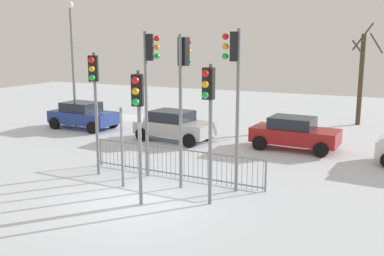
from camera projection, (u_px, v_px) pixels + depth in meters
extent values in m
plane|color=silver|center=(136.00, 201.00, 13.70)|extent=(60.00, 60.00, 0.00)
cylinder|color=slate|center=(210.00, 136.00, 13.05)|extent=(0.11, 0.11, 4.19)
cube|color=black|center=(209.00, 84.00, 12.60)|extent=(0.32, 0.22, 0.90)
sphere|color=red|center=(205.00, 74.00, 12.32)|extent=(0.20, 0.20, 0.20)
sphere|color=orange|center=(205.00, 84.00, 12.38)|extent=(0.20, 0.20, 0.20)
sphere|color=green|center=(205.00, 95.00, 12.44)|extent=(0.20, 0.20, 0.20)
cylinder|color=slate|center=(181.00, 113.00, 14.46)|extent=(0.11, 0.11, 5.04)
cube|color=black|center=(184.00, 51.00, 14.21)|extent=(0.36, 0.28, 0.90)
sphere|color=red|center=(188.00, 42.00, 14.34)|extent=(0.20, 0.20, 0.20)
sphere|color=orange|center=(188.00, 51.00, 14.40)|extent=(0.20, 0.20, 0.20)
sphere|color=green|center=(188.00, 61.00, 14.46)|extent=(0.20, 0.20, 0.20)
cylinder|color=slate|center=(146.00, 106.00, 15.71)|extent=(0.11, 0.11, 5.15)
cube|color=black|center=(150.00, 47.00, 15.31)|extent=(0.32, 0.38, 0.90)
sphere|color=red|center=(157.00, 38.00, 15.23)|extent=(0.20, 0.20, 0.20)
sphere|color=orange|center=(157.00, 47.00, 15.29)|extent=(0.20, 0.20, 0.20)
sphere|color=green|center=(157.00, 56.00, 15.34)|extent=(0.20, 0.20, 0.20)
cylinder|color=slate|center=(96.00, 115.00, 16.03)|extent=(0.11, 0.11, 4.42)
cube|color=black|center=(93.00, 68.00, 15.55)|extent=(0.38, 0.33, 0.90)
sphere|color=red|center=(91.00, 60.00, 15.25)|extent=(0.20, 0.20, 0.20)
sphere|color=orange|center=(92.00, 69.00, 15.30)|extent=(0.20, 0.20, 0.20)
sphere|color=green|center=(92.00, 78.00, 15.36)|extent=(0.20, 0.20, 0.20)
cylinder|color=slate|center=(237.00, 112.00, 14.10)|extent=(0.11, 0.11, 5.20)
cube|color=black|center=(233.00, 47.00, 13.71)|extent=(0.33, 0.38, 0.90)
sphere|color=red|center=(225.00, 37.00, 13.66)|extent=(0.20, 0.20, 0.20)
sphere|color=orange|center=(225.00, 46.00, 13.72)|extent=(0.20, 0.20, 0.20)
sphere|color=green|center=(225.00, 56.00, 13.78)|extent=(0.20, 0.20, 0.20)
cylinder|color=slate|center=(140.00, 139.00, 13.05)|extent=(0.11, 0.11, 4.00)
cube|color=black|center=(137.00, 90.00, 12.60)|extent=(0.38, 0.31, 0.90)
sphere|color=red|center=(135.00, 80.00, 12.30)|extent=(0.20, 0.20, 0.20)
sphere|color=orange|center=(135.00, 91.00, 12.36)|extent=(0.20, 0.20, 0.20)
sphere|color=green|center=(136.00, 102.00, 12.42)|extent=(0.20, 0.20, 0.20)
cylinder|color=slate|center=(122.00, 148.00, 14.78)|extent=(0.09, 0.09, 2.69)
cube|color=white|center=(133.00, 119.00, 14.51)|extent=(0.69, 0.18, 0.22)
cube|color=slate|center=(175.00, 149.00, 15.86)|extent=(6.74, 0.39, 0.04)
cube|color=slate|center=(175.00, 174.00, 16.04)|extent=(6.74, 0.39, 0.04)
cylinder|color=slate|center=(102.00, 152.00, 17.47)|extent=(0.02, 0.02, 1.05)
cylinder|color=slate|center=(106.00, 153.00, 17.39)|extent=(0.02, 0.02, 1.05)
cylinder|color=slate|center=(110.00, 154.00, 17.30)|extent=(0.02, 0.02, 1.05)
cylinder|color=slate|center=(114.00, 154.00, 17.22)|extent=(0.02, 0.02, 1.05)
cylinder|color=slate|center=(118.00, 155.00, 17.14)|extent=(0.02, 0.02, 1.05)
cylinder|color=slate|center=(121.00, 155.00, 17.05)|extent=(0.02, 0.02, 1.05)
cylinder|color=slate|center=(125.00, 156.00, 16.97)|extent=(0.02, 0.02, 1.05)
cylinder|color=slate|center=(129.00, 156.00, 16.89)|extent=(0.02, 0.02, 1.05)
cylinder|color=slate|center=(133.00, 157.00, 16.80)|extent=(0.02, 0.02, 1.05)
cylinder|color=slate|center=(137.00, 158.00, 16.72)|extent=(0.02, 0.02, 1.05)
cylinder|color=slate|center=(141.00, 158.00, 16.63)|extent=(0.02, 0.02, 1.05)
cylinder|color=slate|center=(145.00, 159.00, 16.55)|extent=(0.02, 0.02, 1.05)
cylinder|color=slate|center=(149.00, 159.00, 16.47)|extent=(0.02, 0.02, 1.05)
cylinder|color=slate|center=(154.00, 160.00, 16.38)|extent=(0.02, 0.02, 1.05)
cylinder|color=slate|center=(158.00, 161.00, 16.30)|extent=(0.02, 0.02, 1.05)
cylinder|color=slate|center=(162.00, 161.00, 16.22)|extent=(0.02, 0.02, 1.05)
cylinder|color=slate|center=(166.00, 162.00, 16.13)|extent=(0.02, 0.02, 1.05)
cylinder|color=slate|center=(171.00, 162.00, 16.05)|extent=(0.02, 0.02, 1.05)
cylinder|color=slate|center=(175.00, 163.00, 15.97)|extent=(0.02, 0.02, 1.05)
cylinder|color=slate|center=(180.00, 164.00, 15.88)|extent=(0.02, 0.02, 1.05)
cylinder|color=slate|center=(184.00, 164.00, 15.80)|extent=(0.02, 0.02, 1.05)
cylinder|color=slate|center=(189.00, 165.00, 15.72)|extent=(0.02, 0.02, 1.05)
cylinder|color=slate|center=(193.00, 166.00, 15.63)|extent=(0.02, 0.02, 1.05)
cylinder|color=slate|center=(198.00, 166.00, 15.55)|extent=(0.02, 0.02, 1.05)
cylinder|color=slate|center=(203.00, 167.00, 15.46)|extent=(0.02, 0.02, 1.05)
cylinder|color=slate|center=(207.00, 168.00, 15.38)|extent=(0.02, 0.02, 1.05)
cylinder|color=slate|center=(212.00, 168.00, 15.30)|extent=(0.02, 0.02, 1.05)
cylinder|color=slate|center=(217.00, 169.00, 15.21)|extent=(0.02, 0.02, 1.05)
cylinder|color=slate|center=(222.00, 170.00, 15.13)|extent=(0.02, 0.02, 1.05)
cylinder|color=slate|center=(227.00, 171.00, 15.05)|extent=(0.02, 0.02, 1.05)
cylinder|color=slate|center=(232.00, 171.00, 14.96)|extent=(0.02, 0.02, 1.05)
cylinder|color=slate|center=(237.00, 172.00, 14.88)|extent=(0.02, 0.02, 1.05)
cylinder|color=slate|center=(242.00, 173.00, 14.80)|extent=(0.02, 0.02, 1.05)
cylinder|color=slate|center=(247.00, 174.00, 14.71)|extent=(0.02, 0.02, 1.05)
cylinder|color=slate|center=(252.00, 174.00, 14.63)|extent=(0.02, 0.02, 1.05)
cylinder|color=slate|center=(258.00, 175.00, 14.55)|extent=(0.02, 0.02, 1.05)
cylinder|color=slate|center=(263.00, 176.00, 14.46)|extent=(0.02, 0.02, 1.05)
cylinder|color=slate|center=(101.00, 152.00, 17.51)|extent=(0.06, 0.06, 1.05)
cylinder|color=slate|center=(266.00, 176.00, 14.42)|extent=(0.06, 0.06, 1.05)
cube|color=maroon|center=(295.00, 135.00, 20.02)|extent=(3.89, 1.92, 0.65)
cube|color=#1E232D|center=(292.00, 123.00, 19.98)|extent=(1.99, 1.61, 0.55)
cylinder|color=black|center=(329.00, 142.00, 20.19)|extent=(0.65, 0.26, 0.64)
cylinder|color=black|center=(321.00, 150.00, 18.72)|extent=(0.65, 0.26, 0.64)
cylinder|color=black|center=(272.00, 136.00, 21.44)|extent=(0.65, 0.26, 0.64)
cylinder|color=black|center=(260.00, 143.00, 19.98)|extent=(0.65, 0.26, 0.64)
cube|color=navy|center=(84.00, 117.00, 24.75)|extent=(3.89, 1.92, 0.65)
cube|color=#1E232D|center=(81.00, 107.00, 24.71)|extent=(1.99, 1.61, 0.55)
cylinder|color=black|center=(113.00, 123.00, 24.92)|extent=(0.65, 0.26, 0.64)
cylinder|color=black|center=(92.00, 128.00, 23.45)|extent=(0.65, 0.26, 0.64)
cylinder|color=black|center=(76.00, 119.00, 26.17)|extent=(0.65, 0.26, 0.64)
cylinder|color=black|center=(55.00, 123.00, 24.71)|extent=(0.65, 0.26, 0.64)
cube|color=#B2B5BA|center=(175.00, 128.00, 21.77)|extent=(3.95, 2.06, 0.65)
cube|color=#1E232D|center=(172.00, 116.00, 21.74)|extent=(2.04, 1.68, 0.55)
cylinder|color=black|center=(207.00, 134.00, 21.89)|extent=(0.66, 0.28, 0.64)
cylinder|color=black|center=(189.00, 141.00, 20.45)|extent=(0.66, 0.28, 0.64)
cylinder|color=black|center=(162.00, 129.00, 23.23)|extent=(0.66, 0.28, 0.64)
cylinder|color=black|center=(142.00, 134.00, 21.79)|extent=(0.66, 0.28, 0.64)
cylinder|color=slate|center=(73.00, 69.00, 24.30)|extent=(0.14, 0.14, 6.57)
sphere|color=#F2EACC|center=(70.00, 5.00, 23.65)|extent=(0.36, 0.36, 0.36)
cylinder|color=#473828|center=(361.00, 80.00, 25.54)|extent=(0.27, 0.27, 5.19)
cylinder|color=#473828|center=(363.00, 37.00, 25.56)|extent=(1.10, 0.29, 1.57)
cylinder|color=#473828|center=(377.00, 44.00, 24.58)|extent=(0.71, 1.51, 1.12)
cylinder|color=#473828|center=(358.00, 47.00, 25.01)|extent=(0.74, 0.63, 0.82)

